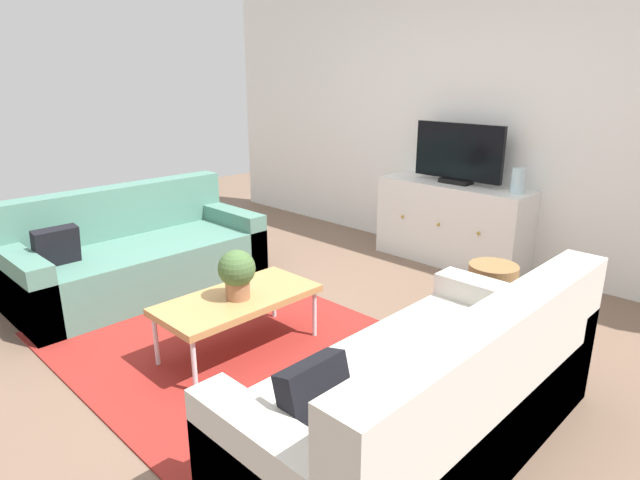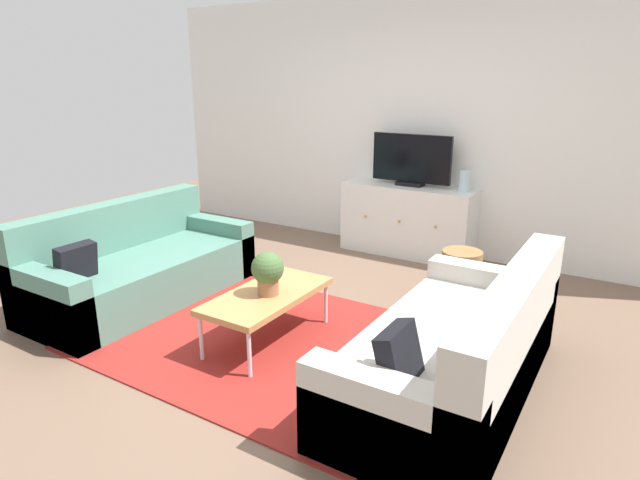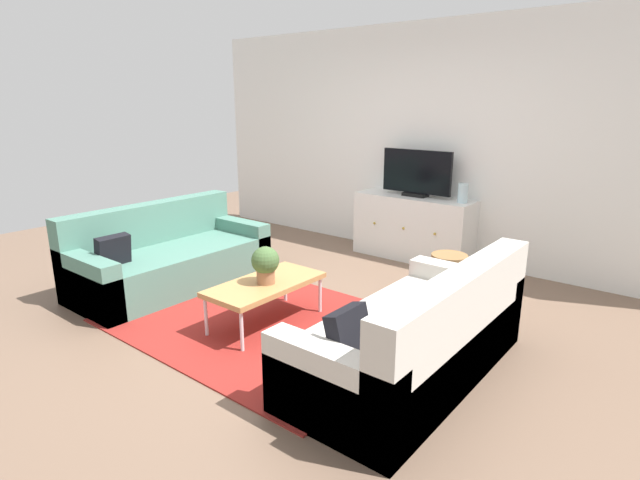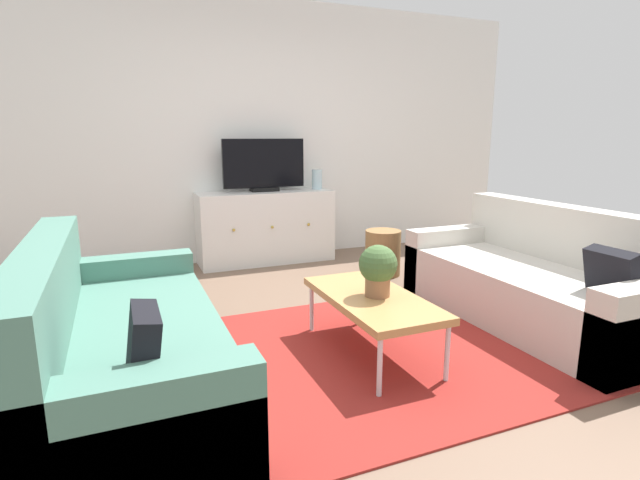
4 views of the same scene
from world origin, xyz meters
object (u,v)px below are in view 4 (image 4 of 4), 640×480
(couch_right_side, at_px, (541,284))
(potted_plant, at_px, (378,268))
(flat_screen_tv, at_px, (264,166))
(tv_console, at_px, (266,227))
(coffee_table, at_px, (372,300))
(glass_vase, at_px, (317,179))
(couch_left_side, at_px, (110,350))
(wicker_basket, at_px, (383,253))

(couch_right_side, bearing_deg, potted_plant, -177.40)
(flat_screen_tv, bearing_deg, tv_console, -90.00)
(couch_right_side, bearing_deg, tv_console, 119.89)
(coffee_table, height_order, flat_screen_tv, flat_screen_tv)
(coffee_table, relative_size, tv_console, 0.72)
(tv_console, xyz_separation_m, glass_vase, (0.58, 0.00, 0.48))
(couch_left_side, bearing_deg, couch_right_side, 0.00)
(couch_left_side, height_order, tv_console, couch_left_side)
(couch_left_side, bearing_deg, flat_screen_tv, 57.64)
(potted_plant, distance_m, glass_vase, 2.53)
(couch_left_side, height_order, couch_right_side, same)
(potted_plant, height_order, wicker_basket, potted_plant)
(tv_console, height_order, flat_screen_tv, flat_screen_tv)
(couch_left_side, height_order, flat_screen_tv, flat_screen_tv)
(flat_screen_tv, bearing_deg, coffee_table, -91.20)
(potted_plant, relative_size, flat_screen_tv, 0.36)
(coffee_table, bearing_deg, wicker_basket, 57.94)
(potted_plant, height_order, tv_console, tv_console)
(tv_console, relative_size, flat_screen_tv, 1.64)
(couch_right_side, distance_m, flat_screen_tv, 2.86)
(flat_screen_tv, bearing_deg, glass_vase, -1.96)
(wicker_basket, bearing_deg, potted_plant, -121.11)
(potted_plant, bearing_deg, coffee_table, 146.35)
(flat_screen_tv, height_order, wicker_basket, flat_screen_tv)
(couch_right_side, distance_m, wicker_basket, 1.53)
(potted_plant, bearing_deg, glass_vase, 75.92)
(couch_left_side, xyz_separation_m, wicker_basket, (2.41, 1.45, -0.05))
(couch_right_side, relative_size, wicker_basket, 4.43)
(couch_right_side, height_order, potted_plant, couch_right_side)
(couch_left_side, distance_m, wicker_basket, 2.81)
(couch_right_side, xyz_separation_m, wicker_basket, (-0.48, 1.45, -0.05))
(potted_plant, xyz_separation_m, tv_console, (0.03, 2.44, -0.18))
(coffee_table, height_order, glass_vase, glass_vase)
(wicker_basket, bearing_deg, tv_console, 134.04)
(tv_console, distance_m, flat_screen_tv, 0.64)
(glass_vase, bearing_deg, wicker_basket, -71.68)
(couch_left_side, distance_m, coffee_table, 1.47)
(tv_console, relative_size, glass_vase, 6.65)
(tv_console, distance_m, glass_vase, 0.76)
(coffee_table, bearing_deg, potted_plant, -33.65)
(potted_plant, bearing_deg, couch_right_side, 2.60)
(tv_console, bearing_deg, glass_vase, 0.00)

